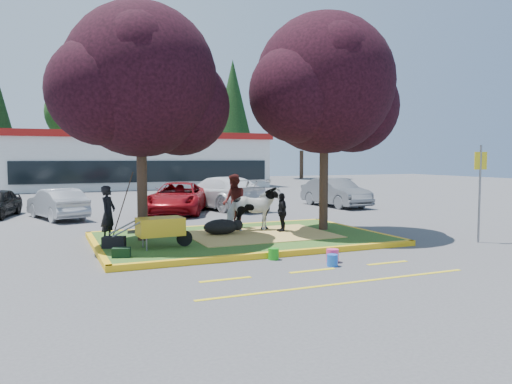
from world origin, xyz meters
name	(u,v)px	position (x,y,z in m)	size (l,w,h in m)	color
ground	(241,241)	(0.00, 0.00, 0.00)	(90.00, 90.00, 0.00)	#424244
median_island	(241,238)	(0.00, 0.00, 0.07)	(8.00, 5.00, 0.15)	#284C17
curb_near	(280,254)	(0.00, -2.58, 0.07)	(8.30, 0.16, 0.15)	#EDB114
curb_far	(214,227)	(0.00, 2.58, 0.07)	(8.30, 0.16, 0.15)	#EDB114
curb_left	(97,248)	(-4.08, 0.00, 0.07)	(0.16, 5.30, 0.15)	#EDB114
curb_right	(358,230)	(4.08, 0.00, 0.07)	(0.16, 5.30, 0.15)	#EDB114
straw_bedding	(260,234)	(0.60, 0.00, 0.15)	(4.20, 3.00, 0.01)	#D5B257
tree_purple_left	(141,88)	(-2.78, 0.38, 4.36)	(5.06, 4.20, 6.51)	black
tree_purple_right	(325,90)	(2.92, 0.18, 4.56)	(5.30, 4.40, 6.82)	black
fire_lane_stripe_a	(226,280)	(-2.00, -4.20, 0.00)	(1.10, 0.12, 0.01)	yellow
fire_lane_stripe_b	(312,271)	(0.00, -4.20, 0.00)	(1.10, 0.12, 0.01)	yellow
fire_lane_stripe_c	(388,263)	(2.00, -4.20, 0.00)	(1.10, 0.12, 0.01)	yellow
fire_lane_long	(343,283)	(0.00, -5.40, 0.00)	(6.00, 0.10, 0.01)	yellow
retail_building	(139,160)	(2.00, 27.98, 2.25)	(20.40, 8.40, 4.40)	silver
treeline	(113,104)	(1.23, 37.61, 7.73)	(46.58, 7.80, 14.63)	black
cow	(254,209)	(0.71, 0.75, 0.85)	(0.75, 1.65, 1.39)	silver
calf	(221,227)	(-0.47, 0.47, 0.38)	(1.07, 0.61, 0.47)	black
handler	(108,213)	(-3.70, 0.60, 0.92)	(0.56, 0.37, 1.53)	black
visitor_a	(234,201)	(0.35, 1.54, 1.04)	(0.86, 0.67, 1.77)	#401412
visitor_b	(282,212)	(1.45, 0.27, 0.75)	(0.71, 0.29, 1.21)	black
wheelbarrow	(161,227)	(-2.59, -1.00, 0.68)	(2.06, 0.75, 0.78)	black
gear_bag_dark	(114,242)	(-3.70, -0.51, 0.29)	(0.56, 0.31, 0.29)	black
gear_bag_green	(121,252)	(-3.70, -1.81, 0.26)	(0.41, 0.25, 0.22)	black
sign_post	(480,182)	(6.21, -2.93, 1.76)	(0.39, 0.10, 2.81)	slate
bucket_green	(274,254)	(-0.27, -2.80, 0.14)	(0.26, 0.26, 0.28)	#1C9717
bucket_pink	(332,256)	(0.87, -3.61, 0.16)	(0.29, 0.29, 0.31)	#F7377A
bucket_blue	(332,260)	(0.64, -3.98, 0.13)	(0.25, 0.25, 0.27)	blue
car_silver	(57,204)	(-4.83, 7.73, 0.61)	(1.29, 3.71, 1.22)	#ADAFB5
car_red	(178,198)	(0.11, 7.84, 0.68)	(2.25, 4.87, 1.35)	maroon
car_white	(219,193)	(2.39, 8.91, 0.77)	(2.16, 5.31, 1.54)	white
car_grey	(336,193)	(8.08, 7.69, 0.70)	(1.49, 4.26, 1.40)	slate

